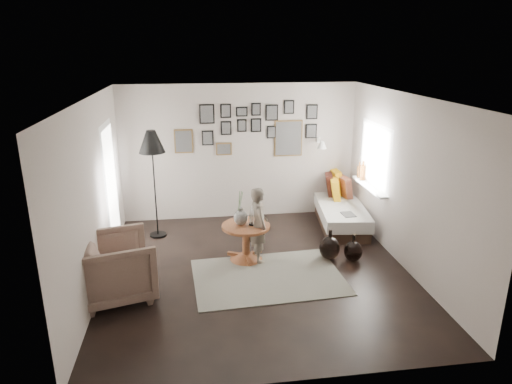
{
  "coord_description": "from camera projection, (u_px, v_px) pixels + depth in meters",
  "views": [
    {
      "loc": [
        -0.9,
        -6.14,
        3.25
      ],
      "look_at": [
        0.05,
        0.5,
        1.1
      ],
      "focal_mm": 32.0,
      "sensor_mm": 36.0,
      "label": 1
    }
  ],
  "objects": [
    {
      "name": "wall_sconce",
      "position": [
        322.0,
        144.0,
        8.67
      ],
      "size": [
        0.18,
        0.36,
        0.16
      ],
      "color": "white",
      "rests_on": "wall_back"
    },
    {
      "name": "demijohn_small",
      "position": [
        353.0,
        251.0,
        7.18
      ],
      "size": [
        0.29,
        0.29,
        0.45
      ],
      "color": "black",
      "rests_on": "ground"
    },
    {
      "name": "wall_right",
      "position": [
        406.0,
        183.0,
        6.81
      ],
      "size": [
        0.0,
        4.8,
        4.8
      ],
      "primitive_type": "plane",
      "rotation": [
        1.57,
        0.0,
        -1.57
      ],
      "color": "#AA9E95",
      "rests_on": "ground"
    },
    {
      "name": "door_left",
      "position": [
        111.0,
        188.0,
        7.41
      ],
      "size": [
        0.0,
        2.14,
        2.14
      ],
      "color": "white",
      "rests_on": "wall_left"
    },
    {
      "name": "wall_back",
      "position": [
        239.0,
        152.0,
        8.76
      ],
      "size": [
        4.5,
        0.0,
        4.5
      ],
      "primitive_type": "plane",
      "rotation": [
        1.57,
        0.0,
        0.0
      ],
      "color": "#AA9E95",
      "rests_on": "ground"
    },
    {
      "name": "rug",
      "position": [
        268.0,
        277.0,
        6.72
      ],
      "size": [
        2.25,
        1.63,
        0.01
      ],
      "primitive_type": "cube",
      "rotation": [
        0.0,
        0.0,
        0.06
      ],
      "color": "#B5B39F",
      "rests_on": "ground"
    },
    {
      "name": "armchair_cushion",
      "position": [
        119.0,
        263.0,
        6.11
      ],
      "size": [
        0.48,
        0.49,
        0.18
      ],
      "primitive_type": "cube",
      "rotation": [
        -0.21,
        0.0,
        0.23
      ],
      "color": "white",
      "rests_on": "armchair"
    },
    {
      "name": "magazine_basket",
      "position": [
        118.0,
        280.0,
        6.29
      ],
      "size": [
        0.36,
        0.36,
        0.36
      ],
      "rotation": [
        0.0,
        0.0,
        0.3
      ],
      "color": "black",
      "rests_on": "ground"
    },
    {
      "name": "window_right",
      "position": [
        367.0,
        182.0,
        8.17
      ],
      "size": [
        0.15,
        1.32,
        1.3
      ],
      "color": "white",
      "rests_on": "wall_right"
    },
    {
      "name": "floor_lamp",
      "position": [
        152.0,
        146.0,
        7.7
      ],
      "size": [
        0.45,
        0.45,
        1.91
      ],
      "rotation": [
        0.0,
        0.0,
        -0.21
      ],
      "color": "black",
      "rests_on": "ground"
    },
    {
      "name": "armchair",
      "position": [
        117.0,
        267.0,
        6.07
      ],
      "size": [
        1.18,
        1.16,
        0.88
      ],
      "primitive_type": "imported",
      "rotation": [
        0.0,
        0.0,
        1.83
      ],
      "color": "brown",
      "rests_on": "ground"
    },
    {
      "name": "daybed",
      "position": [
        339.0,
        210.0,
        8.67
      ],
      "size": [
        1.04,
        1.95,
        0.91
      ],
      "rotation": [
        0.0,
        0.0,
        -0.13
      ],
      "color": "black",
      "rests_on": "ground"
    },
    {
      "name": "wall_left",
      "position": [
        94.0,
        196.0,
        6.2
      ],
      "size": [
        0.0,
        4.8,
        4.8
      ],
      "primitive_type": "plane",
      "rotation": [
        1.57,
        0.0,
        1.57
      ],
      "color": "#AA9E95",
      "rests_on": "ground"
    },
    {
      "name": "demijohn_large",
      "position": [
        330.0,
        248.0,
        7.24
      ],
      "size": [
        0.33,
        0.33,
        0.5
      ],
      "color": "black",
      "rests_on": "ground"
    },
    {
      "name": "candles",
      "position": [
        253.0,
        216.0,
        7.07
      ],
      "size": [
        0.13,
        0.13,
        0.28
      ],
      "color": "black",
      "rests_on": "pedestal_table"
    },
    {
      "name": "magazine_on_daybed",
      "position": [
        348.0,
        214.0,
        8.01
      ],
      "size": [
        0.22,
        0.29,
        0.01
      ],
      "primitive_type": "cube",
      "rotation": [
        0.0,
        0.0,
        0.05
      ],
      "color": "black",
      "rests_on": "daybed"
    },
    {
      "name": "ground",
      "position": [
        257.0,
        271.0,
        6.9
      ],
      "size": [
        4.8,
        4.8,
        0.0
      ],
      "primitive_type": "plane",
      "color": "black",
      "rests_on": "ground"
    },
    {
      "name": "wall_front",
      "position": [
        295.0,
        266.0,
        4.24
      ],
      "size": [
        4.5,
        0.0,
        4.5
      ],
      "primitive_type": "plane",
      "rotation": [
        -1.57,
        0.0,
        0.0
      ],
      "color": "#AA9E95",
      "rests_on": "ground"
    },
    {
      "name": "vase",
      "position": [
        241.0,
        215.0,
        7.05
      ],
      "size": [
        0.22,
        0.22,
        0.54
      ],
      "color": "black",
      "rests_on": "pedestal_table"
    },
    {
      "name": "child",
      "position": [
        259.0,
        225.0,
        7.07
      ],
      "size": [
        0.34,
        0.47,
        1.21
      ],
      "primitive_type": "imported",
      "rotation": [
        0.0,
        0.0,
        1.7
      ],
      "color": "#695E53",
      "rests_on": "ground"
    },
    {
      "name": "gallery_wall",
      "position": [
        254.0,
        129.0,
        8.65
      ],
      "size": [
        2.74,
        0.03,
        1.08
      ],
      "color": "brown",
      "rests_on": "wall_back"
    },
    {
      "name": "pedestal_table",
      "position": [
        246.0,
        244.0,
        7.19
      ],
      "size": [
        0.76,
        0.76,
        0.59
      ],
      "rotation": [
        0.0,
        0.0,
        0.32
      ],
      "color": "brown",
      "rests_on": "ground"
    },
    {
      "name": "ceiling",
      "position": [
        258.0,
        97.0,
        6.1
      ],
      "size": [
        4.8,
        4.8,
        0.0
      ],
      "primitive_type": "plane",
      "rotation": [
        3.14,
        0.0,
        0.0
      ],
      "color": "white",
      "rests_on": "wall_back"
    }
  ]
}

